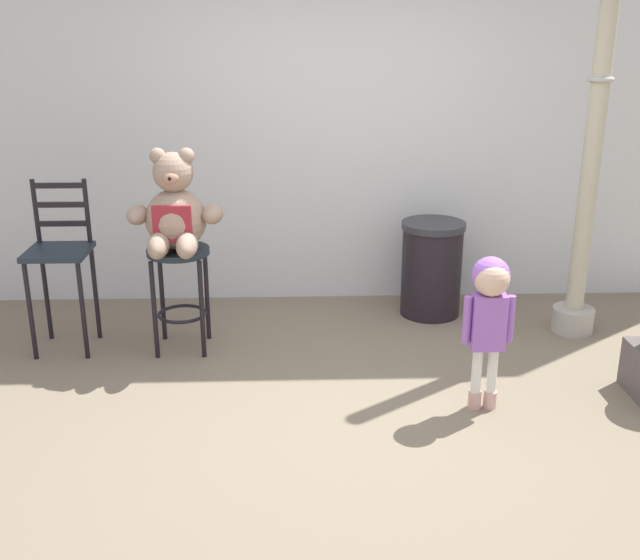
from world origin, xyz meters
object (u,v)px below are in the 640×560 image
at_px(lamppost, 591,161).
at_px(child_walking, 490,301).
at_px(teddy_bear, 175,213).
at_px(bar_chair_empty, 60,258).
at_px(bar_stool_with_teddy, 180,277).
at_px(trash_bin, 431,268).

bearing_deg(lamppost, child_walking, -129.95).
relative_size(teddy_bear, bar_chair_empty, 0.58).
bearing_deg(lamppost, teddy_bear, -175.43).
height_order(bar_stool_with_teddy, lamppost, lamppost).
relative_size(bar_stool_with_teddy, child_walking, 0.78).
distance_m(child_walking, lamppost, 1.55).
xyz_separation_m(lamppost, bar_chair_empty, (-3.58, -0.14, -0.60)).
height_order(bar_stool_with_teddy, child_walking, child_walking).
bearing_deg(lamppost, bar_chair_empty, -177.79).
distance_m(child_walking, bar_chair_empty, 2.83).
bearing_deg(bar_stool_with_teddy, bar_chair_empty, 176.18).
height_order(teddy_bear, lamppost, lamppost).
distance_m(bar_stool_with_teddy, trash_bin, 1.91).
bearing_deg(child_walking, teddy_bear, -158.21).
bearing_deg(child_walking, bar_chair_empty, -152.83).
distance_m(bar_stool_with_teddy, child_walking, 2.08).
height_order(trash_bin, lamppost, lamppost).
xyz_separation_m(child_walking, lamppost, (0.93, 1.10, 0.58)).
relative_size(teddy_bear, child_walking, 0.73).
xyz_separation_m(trash_bin, bar_chair_empty, (-2.60, -0.53, 0.28)).
bearing_deg(lamppost, trash_bin, 158.28).
bearing_deg(bar_chair_empty, teddy_bear, -6.06).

